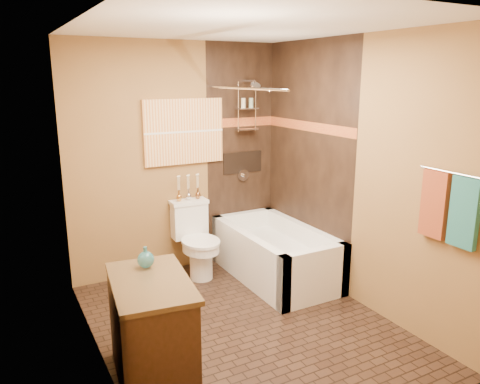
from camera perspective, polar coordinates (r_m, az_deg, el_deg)
floor at (r=4.28m, az=0.44°, el=-15.96°), size 3.00×3.00×0.00m
wall_left at (r=3.42m, az=-17.45°, el=-1.70°), size 0.02×3.00×2.50m
wall_right at (r=4.50m, az=13.99°, el=2.22°), size 0.02×3.00×2.50m
wall_back at (r=5.15m, az=-7.62°, el=3.96°), size 2.40×0.02×2.50m
wall_front at (r=2.65m, az=16.39°, el=-6.12°), size 2.40×0.02×2.50m
ceiling at (r=3.72m, az=0.52°, el=19.60°), size 3.00×3.00×0.00m
alcove_tile_back at (r=5.46m, az=0.07°, el=4.65°), size 0.85×0.01×2.50m
alcove_tile_right at (r=5.06m, az=8.20°, el=3.77°), size 0.01×1.50×2.50m
mosaic_band_back at (r=5.40m, az=0.12°, el=8.51°), size 0.85×0.01×0.10m
mosaic_band_right at (r=5.00m, az=8.26°, el=7.93°), size 0.01×1.50×0.10m
alcove_niche at (r=5.48m, az=0.33°, el=3.63°), size 0.50×0.01×0.25m
shower_fixtures at (r=5.32m, az=0.88°, el=8.93°), size 0.24×0.33×1.16m
curtain_rod at (r=4.56m, az=0.35°, el=12.54°), size 0.03×1.55×0.03m
towel_bar at (r=3.73m, az=24.42°, el=2.14°), size 0.02×0.55×0.02m
towel_teal at (r=3.73m, az=25.67°, el=-2.30°), size 0.05×0.22×0.52m
towel_rust at (r=3.88m, az=22.60°, el=-1.39°), size 0.05×0.22×0.52m
sunset_painting at (r=5.11m, az=-6.85°, el=7.31°), size 0.90×0.04×0.70m
vanity_mirror at (r=3.05m, az=-16.38°, el=1.38°), size 0.01×1.00×0.90m
bathtub at (r=5.13m, az=4.28°, el=-7.96°), size 0.80×1.50×0.55m
toilet at (r=5.13m, az=-5.38°, el=-5.76°), size 0.41×0.61×0.81m
vanity at (r=3.52m, az=-10.72°, el=-16.17°), size 0.63×0.92×0.76m
teal_bottle at (r=3.53m, az=-11.44°, el=-7.81°), size 0.16×0.16×0.20m
bud_vases at (r=5.13m, az=-6.31°, el=0.63°), size 0.28×0.06×0.28m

